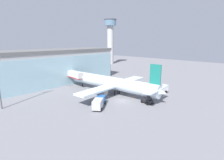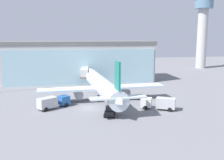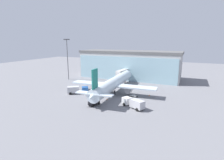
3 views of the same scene
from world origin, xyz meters
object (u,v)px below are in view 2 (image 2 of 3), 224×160
(catering_truck, at_px, (53,102))
(safety_cone_wingtip, at_px, (148,95))
(control_tower, at_px, (203,26))
(pushback_tug, at_px, (110,112))
(baggage_cart, at_px, (134,97))
(fuel_truck, at_px, (159,103))
(jet_bridge, at_px, (85,72))
(airplane, at_px, (102,86))
(safety_cone_nose, at_px, (112,107))

(catering_truck, xyz_separation_m, safety_cone_wingtip, (24.44, 7.89, -1.19))
(control_tower, height_order, pushback_tug, control_tower)
(catering_truck, bearing_deg, baggage_cart, -21.42)
(fuel_truck, xyz_separation_m, baggage_cart, (-3.18, 9.66, -0.97))
(catering_truck, relative_size, baggage_cart, 2.35)
(jet_bridge, xyz_separation_m, baggage_cart, (10.66, -20.38, -4.01))
(jet_bridge, bearing_deg, safety_cone_wingtip, -132.07)
(fuel_truck, height_order, safety_cone_wingtip, fuel_truck)
(jet_bridge, height_order, control_tower, control_tower)
(safety_cone_wingtip, bearing_deg, pushback_tug, -129.80)
(baggage_cart, xyz_separation_m, pushback_tug, (-8.23, -12.50, 0.47))
(airplane, distance_m, baggage_cart, 8.63)
(safety_cone_wingtip, bearing_deg, fuel_truck, -97.24)
(pushback_tug, relative_size, safety_cone_nose, 6.46)
(control_tower, relative_size, safety_cone_nose, 59.39)
(catering_truck, distance_m, baggage_cart, 20.22)
(jet_bridge, relative_size, fuel_truck, 1.82)
(pushback_tug, bearing_deg, safety_cone_nose, 0.47)
(jet_bridge, distance_m, control_tower, 69.82)
(fuel_truck, bearing_deg, airplane, -17.87)
(baggage_cart, bearing_deg, jet_bridge, 129.91)
(airplane, height_order, catering_truck, airplane)
(control_tower, distance_m, airplane, 79.20)
(control_tower, distance_m, safety_cone_nose, 84.73)
(jet_bridge, height_order, baggage_cart, jet_bridge)
(baggage_cart, distance_m, safety_cone_wingtip, 5.75)
(airplane, relative_size, fuel_truck, 5.11)
(control_tower, relative_size, catering_truck, 4.51)
(control_tower, bearing_deg, jet_bridge, -149.33)
(catering_truck, height_order, safety_cone_nose, catering_truck)
(catering_truck, relative_size, safety_cone_wingtip, 13.17)
(safety_cone_wingtip, bearing_deg, control_tower, 50.33)
(jet_bridge, bearing_deg, fuel_truck, -149.24)
(baggage_cart, relative_size, safety_cone_nose, 5.59)
(airplane, bearing_deg, control_tower, -49.99)
(jet_bridge, relative_size, safety_cone_nose, 24.79)
(catering_truck, xyz_separation_m, fuel_truck, (22.82, -4.91, 0.00))
(airplane, xyz_separation_m, pushback_tug, (-0.29, -13.91, -2.59))
(safety_cone_wingtip, bearing_deg, airplane, -172.22)
(pushback_tug, distance_m, safety_cone_wingtip, 20.38)
(control_tower, height_order, catering_truck, control_tower)
(safety_cone_nose, height_order, safety_cone_wingtip, same)
(catering_truck, relative_size, pushback_tug, 2.04)
(control_tower, distance_m, fuel_truck, 80.86)
(airplane, height_order, baggage_cart, airplane)
(safety_cone_wingtip, bearing_deg, jet_bridge, 131.91)
(fuel_truck, relative_size, safety_cone_wingtip, 13.64)
(fuel_truck, distance_m, safety_cone_wingtip, 12.96)
(fuel_truck, distance_m, pushback_tug, 11.77)
(control_tower, bearing_deg, fuel_truck, -124.63)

